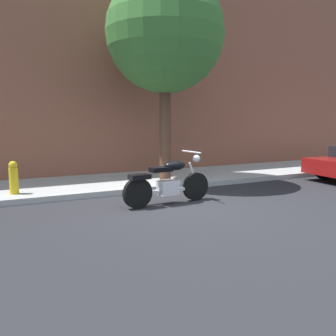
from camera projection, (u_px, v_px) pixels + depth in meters
ground_plane at (186, 207)px, 7.61m from camera, size 60.00×60.00×0.00m
sidewalk at (132, 181)px, 10.39m from camera, size 25.12×2.84×0.14m
building_facade at (112, 59)px, 11.38m from camera, size 25.12×0.50×7.52m
motorcycle at (168, 183)px, 7.80m from camera, size 2.14×0.70×1.14m
street_tree at (165, 34)px, 9.65m from camera, size 3.22×3.22×5.78m
fire_hydrant at (14, 180)px, 8.22m from camera, size 0.20×0.20×0.91m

